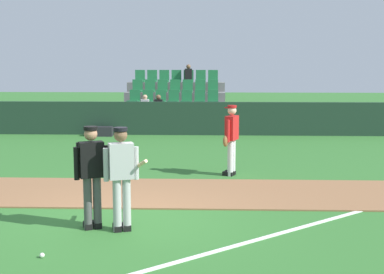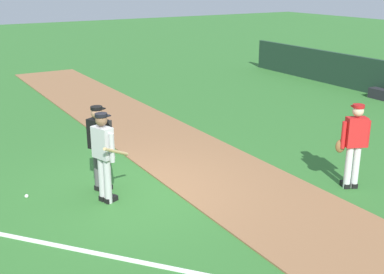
{
  "view_description": "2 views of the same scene",
  "coord_description": "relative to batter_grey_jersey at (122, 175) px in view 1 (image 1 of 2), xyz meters",
  "views": [
    {
      "loc": [
        1.62,
        -9.29,
        2.83
      ],
      "look_at": [
        1.18,
        2.17,
        1.2
      ],
      "focal_mm": 50.03,
      "sensor_mm": 36.0,
      "label": 1
    },
    {
      "loc": [
        8.25,
        -3.66,
        4.1
      ],
      "look_at": [
        0.45,
        1.07,
        1.11
      ],
      "focal_mm": 45.46,
      "sensor_mm": 36.0,
      "label": 2
    }
  ],
  "objects": [
    {
      "name": "ground_plane",
      "position": [
        -0.12,
        0.65,
        -0.97
      ],
      "size": [
        80.0,
        80.0,
        0.0
      ],
      "primitive_type": "plane",
      "color": "#33702D"
    },
    {
      "name": "infield_dirt_path",
      "position": [
        -0.12,
        2.62,
        -0.95
      ],
      "size": [
        28.0,
        2.6,
        0.03
      ],
      "primitive_type": "cube",
      "color": "#936642",
      "rests_on": "ground"
    },
    {
      "name": "foul_line_chalk",
      "position": [
        2.88,
        0.15,
        -0.96
      ],
      "size": [
        9.31,
        7.72,
        0.01
      ],
      "primitive_type": "cube",
      "rotation": [
        0.0,
        0.0,
        0.69
      ],
      "color": "white",
      "rests_on": "ground"
    },
    {
      "name": "dugout_fence",
      "position": [
        -0.12,
        11.89,
        -0.33
      ],
      "size": [
        20.0,
        0.16,
        1.28
      ],
      "primitive_type": "cube",
      "color": "#1E3828",
      "rests_on": "ground"
    },
    {
      "name": "stadium_bleachers",
      "position": [
        -0.13,
        14.19,
        -0.24
      ],
      "size": [
        4.45,
        3.8,
        2.7
      ],
      "color": "slate",
      "rests_on": "ground"
    },
    {
      "name": "batter_grey_jersey",
      "position": [
        0.0,
        0.0,
        0.0
      ],
      "size": [
        0.74,
        0.68,
        1.76
      ],
      "color": "#B2B2B2",
      "rests_on": "ground"
    },
    {
      "name": "umpire_home_plate",
      "position": [
        -0.53,
        0.12,
        0.03
      ],
      "size": [
        0.54,
        0.43,
        1.76
      ],
      "color": "#4C4C4C",
      "rests_on": "ground"
    },
    {
      "name": "runner_red_jersey",
      "position": [
        1.97,
        4.5,
        -0.01
      ],
      "size": [
        0.43,
        0.62,
        1.76
      ],
      "color": "silver",
      "rests_on": "ground"
    },
    {
      "name": "baseball",
      "position": [
        -0.97,
        -1.28,
        -0.93
      ],
      "size": [
        0.07,
        0.07,
        0.07
      ],
      "primitive_type": "sphere",
      "color": "white",
      "rests_on": "ground"
    },
    {
      "name": "equipment_bag",
      "position": [
        -2.75,
        11.44,
        -0.79
      ],
      "size": [
        0.9,
        0.36,
        0.36
      ],
      "primitive_type": "cube",
      "color": "#232328",
      "rests_on": "ground"
    }
  ]
}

